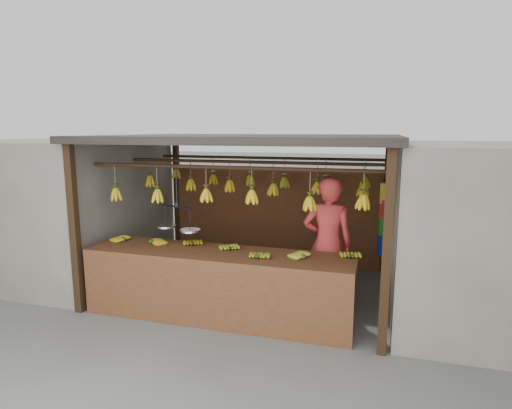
% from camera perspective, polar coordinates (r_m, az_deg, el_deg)
% --- Properties ---
extents(ground, '(80.00, 80.00, 0.00)m').
position_cam_1_polar(ground, '(6.90, -0.72, -11.11)').
color(ground, '#5B5B57').
extents(stall, '(4.30, 3.30, 2.40)m').
position_cam_1_polar(stall, '(6.78, 0.07, 5.64)').
color(stall, black).
rests_on(stall, ground).
extents(neighbor_left, '(3.00, 3.00, 2.30)m').
position_cam_1_polar(neighbor_left, '(8.36, -25.02, -0.15)').
color(neighbor_left, slate).
rests_on(neighbor_left, ground).
extents(counter, '(3.59, 0.81, 0.96)m').
position_cam_1_polar(counter, '(5.60, -5.44, -8.51)').
color(counter, '#57311A').
rests_on(counter, ground).
extents(hanging_bananas, '(3.62, 2.19, 0.38)m').
position_cam_1_polar(hanging_bananas, '(6.50, -0.75, 2.29)').
color(hanging_bananas, '#B99C13').
rests_on(hanging_bananas, ground).
extents(balance_scale, '(0.70, 0.41, 0.86)m').
position_cam_1_polar(balance_scale, '(5.93, -10.40, -2.70)').
color(balance_scale, black).
rests_on(balance_scale, ground).
extents(vendor, '(0.73, 0.53, 1.87)m').
position_cam_1_polar(vendor, '(5.97, 9.53, -5.21)').
color(vendor, '#BF3333').
rests_on(vendor, ground).
extents(bag_bundles, '(0.08, 0.26, 1.25)m').
position_cam_1_polar(bag_bundles, '(7.65, 16.39, -1.69)').
color(bag_bundles, yellow).
rests_on(bag_bundles, ground).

